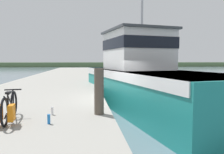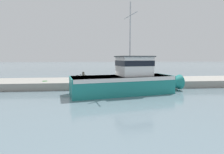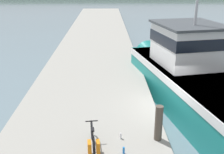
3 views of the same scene
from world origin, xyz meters
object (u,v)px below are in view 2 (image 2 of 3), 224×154
Objects in this scene: mooring_post at (83,77)px; fishing_boat_main at (128,80)px; water_bottle_on_curb at (85,80)px; water_bottle_by_bike at (78,80)px; bicycle_touring at (80,78)px.

fishing_boat_main is at bearing 62.05° from mooring_post.
fishing_boat_main is 10.21× the size of mooring_post.
mooring_post reaches higher than water_bottle_on_curb.
mooring_post is at bearing 33.08° from water_bottle_by_bike.
fishing_boat_main is at bearing 51.03° from water_bottle_on_curb.
water_bottle_by_bike is at bearing -86.73° from water_bottle_on_curb.
fishing_boat_main reaches higher than bicycle_touring.
mooring_post is (-2.69, -5.08, 0.04)m from fishing_boat_main.
water_bottle_by_bike reaches higher than water_bottle_on_curb.
mooring_post reaches higher than water_bottle_by_bike.
fishing_boat_main reaches higher than water_bottle_by_bike.
water_bottle_by_bike is (1.03, -0.26, -0.24)m from bicycle_touring.
water_bottle_by_bike is 1.07× the size of water_bottle_on_curb.
mooring_post is at bearing 7.76° from bicycle_touring.
mooring_post is at bearing -3.28° from water_bottle_on_curb.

